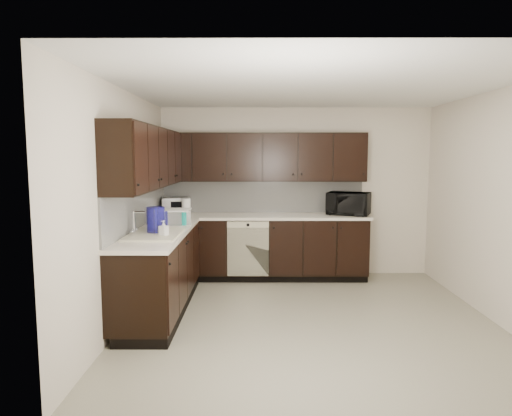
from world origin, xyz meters
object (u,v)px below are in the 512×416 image
(sink, at_px, (154,241))
(blue_pitcher, at_px, (156,221))
(storage_bin, at_px, (171,217))
(microwave, at_px, (348,204))
(toaster_oven, at_px, (176,206))

(sink, height_order, blue_pitcher, blue_pitcher)
(sink, distance_m, storage_bin, 0.84)
(storage_bin, height_order, blue_pitcher, blue_pitcher)
(blue_pitcher, bearing_deg, microwave, 57.14)
(toaster_oven, height_order, storage_bin, toaster_oven)
(sink, relative_size, blue_pitcher, 2.78)
(sink, relative_size, toaster_oven, 2.06)
(storage_bin, bearing_deg, sink, -91.82)
(toaster_oven, bearing_deg, sink, -98.66)
(microwave, height_order, toaster_oven, microwave)
(sink, bearing_deg, blue_pitcher, 89.67)
(toaster_oven, distance_m, blue_pitcher, 1.64)
(toaster_oven, xyz_separation_m, blue_pitcher, (0.07, -1.64, 0.02))
(sink, distance_m, toaster_oven, 1.74)
(toaster_oven, bearing_deg, microwave, -10.95)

